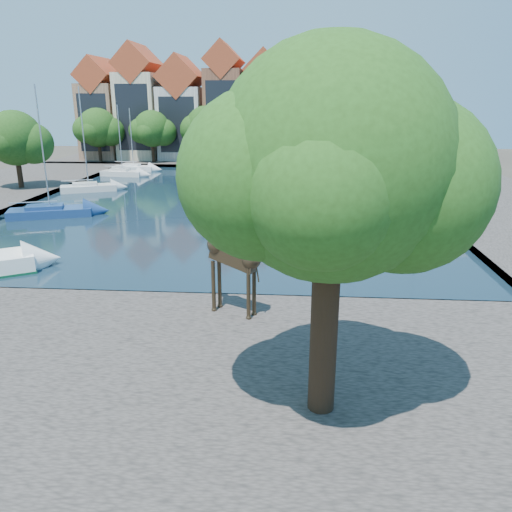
% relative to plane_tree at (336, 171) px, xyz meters
% --- Properties ---
extents(ground, '(160.00, 160.00, 0.00)m').
position_rel_plane_tree_xyz_m(ground, '(-7.62, 9.01, -7.67)').
color(ground, '#38332B').
rests_on(ground, ground).
extents(water_basin, '(38.00, 50.00, 0.08)m').
position_rel_plane_tree_xyz_m(water_basin, '(-7.62, 33.01, -7.63)').
color(water_basin, black).
rests_on(water_basin, ground).
extents(near_quay, '(50.00, 14.00, 0.50)m').
position_rel_plane_tree_xyz_m(near_quay, '(-7.62, 2.01, -7.42)').
color(near_quay, '#504945').
rests_on(near_quay, ground).
extents(far_quay, '(60.00, 16.00, 0.50)m').
position_rel_plane_tree_xyz_m(far_quay, '(-7.62, 65.01, -7.42)').
color(far_quay, '#504945').
rests_on(far_quay, ground).
extents(right_quay, '(14.00, 52.00, 0.50)m').
position_rel_plane_tree_xyz_m(right_quay, '(17.38, 33.01, -7.42)').
color(right_quay, '#504945').
rests_on(right_quay, ground).
extents(plane_tree, '(8.32, 6.40, 10.62)m').
position_rel_plane_tree_xyz_m(plane_tree, '(0.00, 0.00, 0.00)').
color(plane_tree, '#332114').
rests_on(plane_tree, near_quay).
extents(townhouse_west_end, '(5.44, 9.18, 14.93)m').
position_rel_plane_tree_xyz_m(townhouse_west_end, '(-30.62, 64.99, -0.31)').
color(townhouse_west_end, '#966D52').
rests_on(townhouse_west_end, far_quay).
extents(townhouse_west_mid, '(5.94, 9.18, 16.79)m').
position_rel_plane_tree_xyz_m(townhouse_west_mid, '(-24.62, 64.99, 0.56)').
color(townhouse_west_mid, beige).
rests_on(townhouse_west_mid, far_quay).
extents(townhouse_west_inner, '(6.43, 9.18, 15.15)m').
position_rel_plane_tree_xyz_m(townhouse_west_inner, '(-18.12, 64.99, -0.32)').
color(townhouse_west_inner, beige).
rests_on(townhouse_west_inner, far_quay).
extents(townhouse_center, '(5.44, 9.18, 16.93)m').
position_rel_plane_tree_xyz_m(townhouse_center, '(-11.62, 64.99, 0.69)').
color(townhouse_center, brown).
rests_on(townhouse_center, far_quay).
extents(townhouse_east_inner, '(5.94, 9.18, 15.79)m').
position_rel_plane_tree_xyz_m(townhouse_east_inner, '(-5.62, 64.99, 0.06)').
color(townhouse_east_inner, tan).
rests_on(townhouse_east_inner, far_quay).
extents(townhouse_east_mid, '(6.43, 9.18, 16.65)m').
position_rel_plane_tree_xyz_m(townhouse_east_mid, '(0.88, 64.99, 0.43)').
color(townhouse_east_mid, beige).
rests_on(townhouse_east_mid, far_quay).
extents(townhouse_east_end, '(5.44, 9.18, 14.43)m').
position_rel_plane_tree_xyz_m(townhouse_east_end, '(7.38, 64.99, -0.56)').
color(townhouse_east_end, brown).
rests_on(townhouse_east_end, far_quay).
extents(far_tree_far_west, '(7.28, 5.60, 7.68)m').
position_rel_plane_tree_xyz_m(far_tree_far_west, '(-29.51, 59.50, -2.49)').
color(far_tree_far_west, '#332114').
rests_on(far_tree_far_west, far_quay).
extents(far_tree_west, '(6.76, 5.20, 7.36)m').
position_rel_plane_tree_xyz_m(far_tree_west, '(-21.52, 59.50, -2.60)').
color(far_tree_west, '#332114').
rests_on(far_tree_west, far_quay).
extents(far_tree_mid_west, '(7.80, 6.00, 8.00)m').
position_rel_plane_tree_xyz_m(far_tree_mid_west, '(-13.51, 59.50, -2.38)').
color(far_tree_mid_west, '#332114').
rests_on(far_tree_mid_west, far_quay).
extents(far_tree_mid_east, '(7.02, 5.40, 7.52)m').
position_rel_plane_tree_xyz_m(far_tree_mid_east, '(-5.52, 59.50, -2.54)').
color(far_tree_mid_east, '#332114').
rests_on(far_tree_mid_east, far_quay).
extents(far_tree_east, '(7.54, 5.80, 7.84)m').
position_rel_plane_tree_xyz_m(far_tree_east, '(2.49, 59.50, -2.43)').
color(far_tree_east, '#332114').
rests_on(far_tree_east, far_quay).
extents(far_tree_far_east, '(6.76, 5.20, 7.36)m').
position_rel_plane_tree_xyz_m(far_tree_far_east, '(10.48, 59.50, -2.60)').
color(far_tree_far_east, '#332114').
rests_on(far_tree_far_east, far_quay).
extents(side_tree_left_far, '(7.28, 5.60, 7.88)m').
position_rel_plane_tree_xyz_m(side_tree_left_far, '(-29.51, 37.00, -2.29)').
color(side_tree_left_far, '#332114').
rests_on(side_tree_left_far, left_quay).
extents(giraffe_statue, '(3.69, 1.97, 5.55)m').
position_rel_plane_tree_xyz_m(giraffe_statue, '(-3.80, 6.88, -4.44)').
color(giraffe_statue, '#34281A').
rests_on(giraffe_statue, near_quay).
extents(sailboat_left_b, '(6.93, 4.35, 10.45)m').
position_rel_plane_tree_xyz_m(sailboat_left_b, '(-21.16, 25.95, -7.06)').
color(sailboat_left_b, navy).
rests_on(sailboat_left_b, water_basin).
extents(sailboat_left_c, '(5.91, 4.00, 10.50)m').
position_rel_plane_tree_xyz_m(sailboat_left_c, '(-22.62, 37.62, -7.07)').
color(sailboat_left_c, silver).
rests_on(sailboat_left_c, water_basin).
extents(sailboat_left_d, '(5.50, 2.55, 8.64)m').
position_rel_plane_tree_xyz_m(sailboat_left_d, '(-22.62, 48.50, -7.09)').
color(sailboat_left_d, silver).
rests_on(sailboat_left_d, water_basin).
extents(sailboat_left_e, '(5.43, 1.95, 8.14)m').
position_rel_plane_tree_xyz_m(sailboat_left_e, '(-22.62, 53.01, -7.08)').
color(sailboat_left_e, white).
rests_on(sailboat_left_e, water_basin).
extents(sailboat_right_a, '(7.28, 3.57, 10.71)m').
position_rel_plane_tree_xyz_m(sailboat_right_a, '(7.38, 20.24, -7.03)').
color(sailboat_right_a, silver).
rests_on(sailboat_right_a, water_basin).
extents(sailboat_right_b, '(8.53, 4.01, 12.40)m').
position_rel_plane_tree_xyz_m(sailboat_right_b, '(4.38, 28.17, -6.98)').
color(sailboat_right_b, navy).
rests_on(sailboat_right_b, water_basin).
extents(sailboat_right_c, '(6.59, 3.88, 10.62)m').
position_rel_plane_tree_xyz_m(sailboat_right_c, '(4.38, 31.43, -7.00)').
color(sailboat_right_c, silver).
rests_on(sailboat_right_c, water_basin).
extents(sailboat_right_d, '(6.35, 2.96, 8.49)m').
position_rel_plane_tree_xyz_m(sailboat_right_d, '(4.38, 42.32, -7.04)').
color(sailboat_right_d, silver).
rests_on(sailboat_right_d, water_basin).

